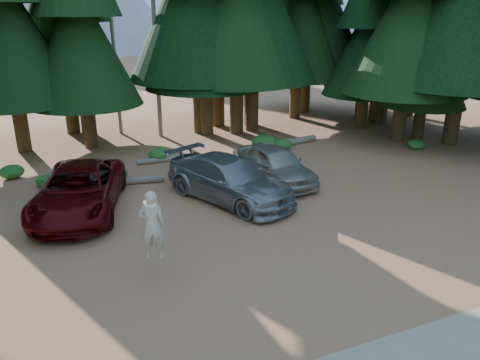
{
  "coord_description": "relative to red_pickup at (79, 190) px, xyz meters",
  "views": [
    {
      "loc": [
        -5.25,
        -11.33,
        6.81
      ],
      "look_at": [
        0.73,
        2.72,
        1.25
      ],
      "focal_mm": 35.0,
      "sensor_mm": 36.0,
      "label": 1
    }
  ],
  "objects": [
    {
      "name": "silver_minivan_center",
      "position": [
        5.33,
        -1.06,
        -0.01
      ],
      "size": [
        4.27,
        5.99,
        1.61
      ],
      "primitive_type": "imported",
      "rotation": [
        0.0,
        0.0,
        0.41
      ],
      "color": "#96999E",
      "rests_on": "ground"
    },
    {
      "name": "shrub_right",
      "position": [
        10.39,
        4.2,
        -0.55
      ],
      "size": [
        0.98,
        0.98,
        0.54
      ],
      "primitive_type": "ellipsoid",
      "color": "#1C5D1E",
      "rests_on": "ground"
    },
    {
      "name": "red_pickup",
      "position": [
        0.0,
        0.0,
        0.0
      ],
      "size": [
        4.22,
        6.39,
        1.63
      ],
      "primitive_type": "imported",
      "rotation": [
        0.0,
        0.0,
        -0.28
      ],
      "color": "#53070A",
      "rests_on": "ground"
    },
    {
      "name": "forest_belt_north",
      "position": [
        4.46,
        9.87,
        -0.82
      ],
      "size": [
        36.0,
        7.0,
        22.0
      ],
      "primitive_type": null,
      "color": "black",
      "rests_on": "ground"
    },
    {
      "name": "log_left",
      "position": [
        1.5,
        2.2,
        -0.67
      ],
      "size": [
        4.01,
        0.99,
        0.29
      ],
      "primitive_type": "cylinder",
      "rotation": [
        0.0,
        1.57,
        -0.18
      ],
      "color": "slate",
      "rests_on": "ground"
    },
    {
      "name": "shrub_edge_east",
      "position": [
        16.84,
        1.54,
        -0.56
      ],
      "size": [
        0.91,
        0.91,
        0.5
      ],
      "primitive_type": "ellipsoid",
      "color": "#1C5D1E",
      "rests_on": "ground"
    },
    {
      "name": "frisbee_player",
      "position": [
        1.47,
        -5.19,
        0.62
      ],
      "size": [
        0.82,
        0.66,
        1.96
      ],
      "rotation": [
        0.0,
        0.0,
        2.85
      ],
      "color": "beige",
      "rests_on": "ground"
    },
    {
      "name": "shrub_far_left",
      "position": [
        -1.05,
        3.19,
        -0.59
      ],
      "size": [
        0.83,
        0.83,
        0.46
      ],
      "primitive_type": "ellipsoid",
      "color": "#1C5D1E",
      "rests_on": "ground"
    },
    {
      "name": "shrub_far_right",
      "position": [
        9.59,
        4.72,
        -0.46
      ],
      "size": [
        1.31,
        1.31,
        0.72
      ],
      "primitive_type": "ellipsoid",
      "color": "#1C5D1E",
      "rests_on": "ground"
    },
    {
      "name": "snag_back",
      "position": [
        3.26,
        10.87,
        4.18
      ],
      "size": [
        0.2,
        0.2,
        10.0
      ],
      "primitive_type": "cylinder",
      "color": "slate",
      "rests_on": "ground"
    },
    {
      "name": "silver_minivan_right",
      "position": [
        7.85,
        0.03,
        -0.05
      ],
      "size": [
        2.12,
        4.6,
        1.53
      ],
      "primitive_type": "imported",
      "rotation": [
        0.0,
        0.0,
        0.07
      ],
      "color": "#B4AFA0",
      "rests_on": "ground"
    },
    {
      "name": "shrub_center_right",
      "position": [
        4.08,
        4.87,
        -0.52
      ],
      "size": [
        1.07,
        1.07,
        0.59
      ],
      "primitive_type": "ellipsoid",
      "color": "#1C5D1E",
      "rests_on": "ground"
    },
    {
      "name": "shrub_left",
      "position": [
        -2.38,
        4.87,
        -0.53
      ],
      "size": [
        1.02,
        1.02,
        0.56
      ],
      "primitive_type": "ellipsoid",
      "color": "#1C5D1E",
      "rests_on": "ground"
    },
    {
      "name": "snag_front",
      "position": [
        5.26,
        9.37,
        5.18
      ],
      "size": [
        0.24,
        0.24,
        12.0
      ],
      "primitive_type": "cylinder",
      "color": "slate",
      "rests_on": "ground"
    },
    {
      "name": "shrub_center_left",
      "position": [
        1.66,
        2.81,
        -0.53
      ],
      "size": [
        1.04,
        1.04,
        0.57
      ],
      "primitive_type": "ellipsoid",
      "color": "#1C5D1E",
      "rests_on": "ground"
    },
    {
      "name": "ground",
      "position": [
        4.46,
        -5.13,
        -0.82
      ],
      "size": [
        160.0,
        160.0,
        0.0
      ],
      "primitive_type": "plane",
      "color": "#B26F4B",
      "rests_on": "ground"
    },
    {
      "name": "log_mid",
      "position": [
        4.44,
        4.46,
        -0.69
      ],
      "size": [
        3.1,
        0.4,
        0.25
      ],
      "primitive_type": "cylinder",
      "rotation": [
        0.0,
        1.57,
        -0.05
      ],
      "color": "slate",
      "rests_on": "ground"
    },
    {
      "name": "log_right",
      "position": [
        10.23,
        4.51,
        -0.64
      ],
      "size": [
        5.29,
        1.43,
        0.34
      ],
      "primitive_type": "cylinder",
      "rotation": [
        0.0,
        1.57,
        0.21
      ],
      "color": "slate",
      "rests_on": "ground"
    }
  ]
}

